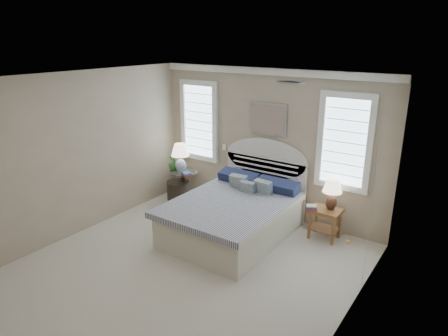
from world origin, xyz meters
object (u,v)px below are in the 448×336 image
bed (236,213)px  floor_pot (179,191)px  lamp_right (332,191)px  nightstand_right (325,217)px  side_table_left (184,183)px  lamp_left (180,155)px

bed → floor_pot: (-1.73, 0.52, -0.18)m
floor_pot → lamp_right: bearing=4.2°
nightstand_right → side_table_left: bearing=-178.1°
nightstand_right → lamp_left: (-2.98, -0.13, 0.60)m
nightstand_right → floor_pot: 3.04m
bed → nightstand_right: size_ratio=4.29×
lamp_left → lamp_right: 3.05m
side_table_left → lamp_right: 3.05m
nightstand_right → lamp_left: size_ratio=0.91×
side_table_left → nightstand_right: (2.95, 0.10, -0.00)m
lamp_right → bed: bearing=-151.3°
nightstand_right → lamp_left: 3.05m
side_table_left → floor_pot: side_table_left is taller
side_table_left → lamp_left: size_ratio=1.08×
bed → side_table_left: 1.75m
bed → nightstand_right: (1.30, 0.69, 0.00)m
nightstand_right → lamp_right: (0.06, 0.05, 0.46)m
nightstand_right → lamp_right: 0.46m
nightstand_right → bed: bearing=-152.0°
bed → lamp_left: bearing=161.6°
bed → lamp_left: (-1.68, 0.56, 0.60)m
lamp_right → floor_pot: bearing=-175.8°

